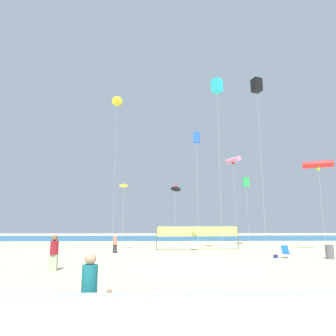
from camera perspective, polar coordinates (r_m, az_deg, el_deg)
The scene contains 20 objects.
ground_plane at distance 18.04m, azimuth 5.25°, elevation -18.50°, with size 120.00×120.00×0.00m, color beige.
ocean_band at distance 53.34m, azimuth 0.57°, elevation -13.38°, with size 120.00×20.00×0.01m, color #1E6B99.
boardwalk_ledge at distance 7.42m, azimuth 16.43°, elevation -25.86°, with size 28.00×0.44×0.92m, color #B7B7BC.
mother_figure at distance 8.15m, azimuth -15.01°, elevation -21.22°, with size 0.39×0.39×1.72m.
toddler_figure at distance 8.19m, azimuth -11.40°, elevation -24.67°, with size 0.19×0.19×0.84m.
beachgoer_coral_shirt at distance 26.29m, azimuth -10.23°, elevation -14.14°, with size 0.35×0.35×1.54m.
beachgoer_maroon_shirt at distance 17.32m, azimuth -21.21°, elevation -14.87°, with size 0.42×0.42×1.86m.
folding_beach_chair at distance 23.82m, azimuth 21.89°, elevation -14.78°, with size 0.52×0.65×0.89m.
trash_barrel at distance 24.53m, azimuth 28.84°, elevation -14.05°, with size 0.56×0.56×0.97m, color #595960.
volleyball_net at distance 28.70m, azimuth 5.83°, elevation -12.32°, with size 7.89×0.77×2.40m.
beach_handbag at distance 23.61m, azimuth 20.13°, elevation -15.78°, with size 0.30×0.15×0.24m, color navy.
kite_yellow_delta at distance 41.06m, azimuth -9.85°, elevation 12.75°, with size 1.44×0.65×19.44m.
kite_blue_box at distance 23.72m, azimuth 5.56°, elevation 5.81°, with size 0.61×0.61×9.63m.
kite_red_tube at distance 30.63m, azimuth 27.04°, elevation 0.59°, with size 2.63×1.69×8.19m.
kite_black_inflatable at distance 36.40m, azimuth 1.51°, elevation -4.09°, with size 1.65×1.75×7.15m.
kite_cyan_box at distance 27.20m, azimuth 9.47°, elevation 15.39°, with size 1.04×1.04×14.98m.
kite_pink_tube at distance 39.34m, azimuth 12.52°, elevation 1.48°, with size 1.61×2.47×10.95m.
kite_yellow_diamond at distance 28.29m, azimuth -8.58°, elevation -3.30°, with size 0.78×0.78×6.34m.
kite_green_box at distance 36.82m, azimuth 14.87°, elevation -2.67°, with size 0.77×0.77×7.94m.
kite_black_box at distance 31.00m, azimuth 16.79°, elevation 15.07°, with size 1.04×1.04×16.39m.
Camera 1 is at (-2.09, -17.75, 2.44)m, focal length 31.44 mm.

